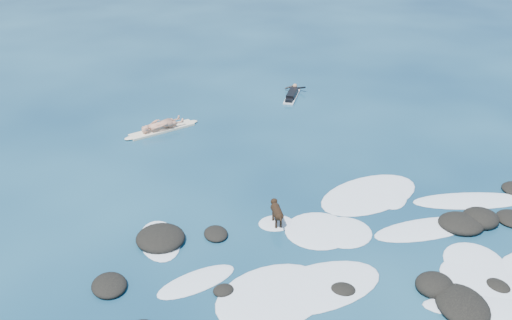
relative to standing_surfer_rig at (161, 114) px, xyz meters
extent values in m
plane|color=#0A2642|center=(4.53, -9.19, -0.75)|extent=(160.00, 160.00, 0.00)
ellipsoid|color=black|center=(-0.76, -7.91, -0.64)|extent=(1.86, 1.88, 0.46)
ellipsoid|color=black|center=(3.65, -11.24, -0.70)|extent=(0.82, 0.76, 0.20)
ellipsoid|color=black|center=(8.97, -9.18, -0.63)|extent=(1.47, 1.44, 0.50)
ellipsoid|color=black|center=(-2.25, -9.69, -0.67)|extent=(1.09, 1.22, 0.32)
ellipsoid|color=black|center=(6.00, -11.69, -0.64)|extent=(1.33, 1.29, 0.46)
ellipsoid|color=black|center=(0.87, -8.00, -0.69)|extent=(0.77, 0.90, 0.26)
ellipsoid|color=black|center=(8.24, -9.28, -0.64)|extent=(1.71, 1.62, 0.45)
ellipsoid|color=black|center=(7.65, -12.06, -0.70)|extent=(0.70, 0.79, 0.22)
ellipsoid|color=black|center=(6.30, -12.55, -0.65)|extent=(1.50, 1.80, 0.40)
ellipsoid|color=black|center=(0.62, -10.55, -0.70)|extent=(0.65, 0.59, 0.23)
ellipsoid|color=white|center=(7.00, -6.88, -0.74)|extent=(1.86, 2.48, 0.12)
ellipsoid|color=white|center=(1.83, -11.00, -0.74)|extent=(3.83, 3.33, 0.12)
ellipsoid|color=white|center=(3.08, -10.95, -0.74)|extent=(3.92, 2.48, 0.12)
ellipsoid|color=white|center=(-0.79, -7.88, -0.74)|extent=(1.31, 2.24, 0.12)
ellipsoid|color=white|center=(7.41, -11.49, -0.74)|extent=(2.36, 2.17, 0.12)
ellipsoid|color=white|center=(3.94, -8.48, -0.74)|extent=(2.37, 2.33, 0.12)
ellipsoid|color=white|center=(7.13, -9.18, -0.74)|extent=(3.45, 1.22, 0.12)
ellipsoid|color=white|center=(7.65, -10.97, -0.74)|extent=(2.15, 2.28, 0.12)
ellipsoid|color=white|center=(4.65, -8.74, -0.74)|extent=(2.21, 2.19, 0.12)
ellipsoid|color=white|center=(6.30, -6.85, -0.74)|extent=(4.34, 3.32, 0.12)
ellipsoid|color=white|center=(7.21, -12.81, -0.74)|extent=(3.98, 2.17, 0.12)
ellipsoid|color=white|center=(0.00, -9.99, -0.74)|extent=(2.45, 1.61, 0.12)
ellipsoid|color=white|center=(9.38, -8.02, -0.74)|extent=(4.00, 1.70, 0.12)
ellipsoid|color=white|center=(2.79, -7.80, -0.74)|extent=(1.10, 0.90, 0.12)
cube|color=#F2E2C2|center=(0.00, 0.00, -0.70)|extent=(2.80, 1.55, 0.09)
ellipsoid|color=#F2E2C2|center=(1.30, 0.51, -0.70)|extent=(0.63, 0.50, 0.10)
ellipsoid|color=#F2E2C2|center=(-1.30, -0.51, -0.70)|extent=(0.63, 0.50, 0.10)
imported|color=tan|center=(0.00, 0.00, 0.25)|extent=(0.64, 0.77, 1.81)
cube|color=silver|center=(6.39, 2.47, -0.70)|extent=(1.38, 2.09, 0.08)
ellipsoid|color=silver|center=(6.87, 3.40, -0.70)|extent=(0.43, 0.52, 0.08)
cube|color=black|center=(6.39, 2.47, -0.56)|extent=(0.93, 1.32, 0.21)
sphere|color=#AC7C5A|center=(6.73, 3.13, -0.45)|extent=(0.30, 0.30, 0.22)
cylinder|color=black|center=(6.56, 3.38, -0.57)|extent=(0.53, 0.12, 0.24)
cylinder|color=black|center=(7.04, 3.14, -0.57)|extent=(0.41, 0.46, 0.24)
cube|color=black|center=(6.07, 1.83, -0.60)|extent=(0.53, 0.62, 0.13)
cylinder|color=black|center=(2.79, -7.90, -0.26)|extent=(0.30, 0.59, 0.28)
sphere|color=black|center=(2.80, -7.64, -0.26)|extent=(0.31, 0.31, 0.29)
sphere|color=black|center=(2.78, -8.16, -0.26)|extent=(0.28, 0.28, 0.27)
sphere|color=black|center=(2.80, -7.47, -0.16)|extent=(0.22, 0.22, 0.21)
cone|color=black|center=(2.81, -7.34, -0.18)|extent=(0.12, 0.13, 0.11)
cone|color=black|center=(2.75, -7.48, -0.08)|extent=(0.10, 0.07, 0.10)
cone|color=black|center=(2.86, -7.48, -0.08)|extent=(0.10, 0.07, 0.10)
cylinder|color=black|center=(2.72, -7.69, -0.56)|extent=(0.07, 0.07, 0.38)
cylinder|color=black|center=(2.87, -7.70, -0.56)|extent=(0.07, 0.07, 0.38)
cylinder|color=black|center=(2.70, -8.09, -0.56)|extent=(0.07, 0.07, 0.38)
cylinder|color=black|center=(2.85, -8.10, -0.56)|extent=(0.07, 0.07, 0.38)
cylinder|color=black|center=(2.77, -8.29, -0.21)|extent=(0.06, 0.28, 0.16)
camera|label=1|loc=(-1.26, -21.97, 9.07)|focal=40.00mm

